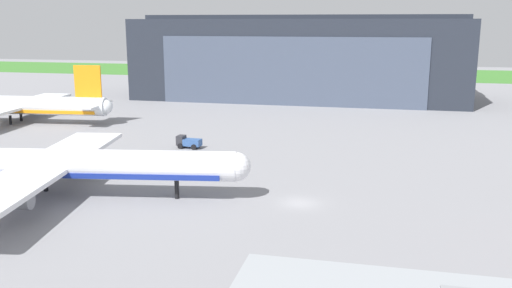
{
  "coord_description": "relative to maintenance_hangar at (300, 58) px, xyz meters",
  "views": [
    {
      "loc": [
        8.99,
        -62.04,
        21.11
      ],
      "look_at": [
        -8.86,
        15.36,
        3.44
      ],
      "focal_mm": 38.63,
      "sensor_mm": 36.0,
      "label": 1
    }
  ],
  "objects": [
    {
      "name": "maintenance_hangar",
      "position": [
        0.0,
        0.0,
        0.0
      ],
      "size": [
        89.45,
        34.13,
        23.04
      ],
      "color": "#232833",
      "rests_on": "ground_plane"
    },
    {
      "name": "airliner_near_left",
      "position": [
        -16.17,
        -97.79,
        -7.06
      ],
      "size": [
        48.17,
        40.5,
        12.18
      ],
      "color": "white",
      "rests_on": "ground_plane"
    },
    {
      "name": "grass_field_strip",
      "position": [
        14.17,
        79.14,
        -11.02
      ],
      "size": [
        440.0,
        56.0,
        0.08
      ],
      "primitive_type": "cube",
      "color": "#3D7C2E",
      "rests_on": "ground_plane"
    },
    {
      "name": "stair_truck",
      "position": [
        -8.72,
        -68.87,
        -9.99
      ],
      "size": [
        4.27,
        2.46,
        2.11
      ],
      "color": "#2D2D33",
      "rests_on": "ground_plane"
    },
    {
      "name": "airliner_far_right",
      "position": [
        -54.51,
        -54.49,
        -7.36
      ],
      "size": [
        47.09,
        42.26,
        12.4
      ],
      "color": "silver",
      "rests_on": "ground_plane"
    },
    {
      "name": "ground_plane",
      "position": [
        14.17,
        -93.61,
        -11.06
      ],
      "size": [
        440.0,
        440.0,
        0.0
      ],
      "primitive_type": "plane",
      "color": "gray"
    }
  ]
}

